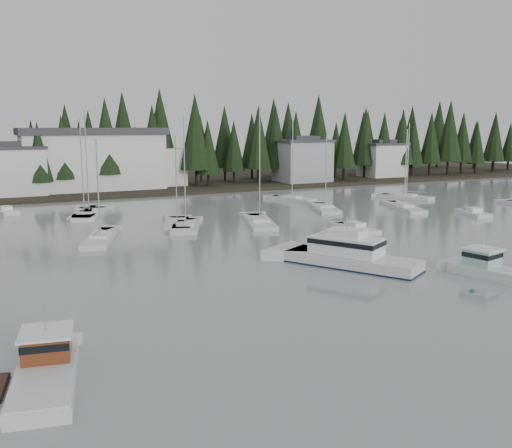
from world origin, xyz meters
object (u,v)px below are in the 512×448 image
at_px(sailboat_0, 404,208).
at_px(sailboat_1, 100,240).
at_px(house_east_b, 382,159).
at_px(sailboat_7, 325,210).
at_px(lobster_boat_teal, 495,272).
at_px(sailboat_10, 177,225).
at_px(house_east_a, 302,160).
at_px(sailboat_3, 406,198).
at_px(sailboat_2, 260,223).
at_px(house_west, 16,170).
at_px(runabout_1, 355,230).
at_px(runabout_3, 5,213).
at_px(sailboat_6, 292,200).
at_px(cabin_cruiser_center, 350,258).
at_px(sailboat_12, 186,228).
at_px(lobster_boat_brown, 44,373).
at_px(runabout_2, 474,214).
at_px(harbor_inn, 104,159).
at_px(sailboat_9, 89,215).
at_px(sailboat_13, 85,216).

height_order(sailboat_0, sailboat_1, sailboat_0).
distance_m(house_east_b, sailboat_7, 51.93).
bearing_deg(lobster_boat_teal, sailboat_10, 11.79).
height_order(house_east_a, sailboat_3, sailboat_3).
distance_m(sailboat_0, sailboat_2, 24.46).
bearing_deg(house_west, runabout_1, -56.86).
bearing_deg(runabout_3, sailboat_6, -114.18).
xyz_separation_m(cabin_cruiser_center, sailboat_1, (-16.79, 20.67, -0.69)).
xyz_separation_m(sailboat_0, sailboat_12, (-33.42, -1.20, 0.01)).
bearing_deg(sailboat_3, lobster_boat_brown, 101.21).
bearing_deg(runabout_2, runabout_3, 77.72).
xyz_separation_m(cabin_cruiser_center, sailboat_3, (35.09, 33.53, -0.67)).
bearing_deg(house_east_b, sailboat_10, -147.85).
xyz_separation_m(sailboat_6, sailboat_12, (-23.51, -16.21, -0.04)).
relative_size(sailboat_7, sailboat_10, 0.99).
distance_m(harbor_inn, runabout_3, 28.20).
distance_m(lobster_boat_brown, sailboat_3, 75.97).
relative_size(sailboat_0, sailboat_12, 0.89).
bearing_deg(sailboat_9, sailboat_7, -81.85).
distance_m(sailboat_2, sailboat_9, 23.58).
bearing_deg(sailboat_7, lobster_boat_brown, 155.21).
bearing_deg(sailboat_12, runabout_1, -98.34).
relative_size(lobster_boat_brown, runabout_2, 1.45).
height_order(cabin_cruiser_center, sailboat_0, sailboat_0).
distance_m(sailboat_13, runabout_2, 51.77).
bearing_deg(lobster_boat_brown, sailboat_0, -44.53).
bearing_deg(sailboat_13, sailboat_6, -75.24).
relative_size(cabin_cruiser_center, runabout_3, 2.14).
xyz_separation_m(cabin_cruiser_center, runabout_3, (-24.70, 44.94, -0.61)).
xyz_separation_m(cabin_cruiser_center, sailboat_2, (2.58, 22.29, -0.66)).
relative_size(house_east_a, sailboat_0, 0.90).
relative_size(sailboat_0, sailboat_6, 0.80).
distance_m(sailboat_0, runabout_2, 9.83).
relative_size(sailboat_6, runabout_1, 2.17).
relative_size(house_east_b, runabout_1, 1.40).
height_order(lobster_boat_brown, runabout_2, lobster_boat_brown).
distance_m(cabin_cruiser_center, runabout_3, 51.29).
relative_size(lobster_boat_teal, sailboat_6, 0.54).
xyz_separation_m(house_east_b, sailboat_6, (-37.07, -24.12, -4.30)).
bearing_deg(runabout_2, sailboat_10, 91.06).
height_order(house_west, sailboat_9, sailboat_9).
relative_size(house_west, sailboat_2, 0.64).
distance_m(house_east_a, lobster_boat_teal, 73.92).
bearing_deg(runabout_2, cabin_cruiser_center, 131.98).
relative_size(sailboat_7, sailboat_13, 0.83).
bearing_deg(sailboat_6, sailboat_2, 118.25).
xyz_separation_m(house_west, sailboat_9, (7.14, -24.44, -4.58)).
relative_size(cabin_cruiser_center, sailboat_7, 1.06).
xyz_separation_m(sailboat_9, runabout_3, (-9.93, 6.69, 0.06)).
distance_m(house_east_a, sailboat_12, 54.59).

